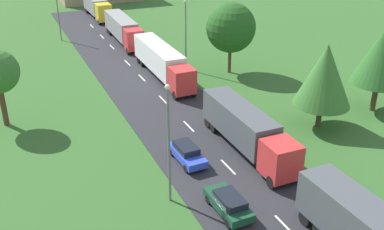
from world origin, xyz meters
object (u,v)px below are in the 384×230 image
(truck_second, at_px, (247,129))
(car_third, at_px, (229,203))
(lamppost_fourth, at_px, (58,11))
(tree_elm, at_px, (325,75))
(tree_birch, at_px, (231,28))
(tree_maple, at_px, (383,54))
(lamppost_second, at_px, (169,140))
(car_fourth, at_px, (187,153))
(lamppost_third, at_px, (186,32))
(truck_fifth, at_px, (97,6))
(truck_third, at_px, (162,61))
(truck_fourth, at_px, (123,28))

(truck_second, distance_m, car_third, 8.86)
(lamppost_fourth, bearing_deg, tree_elm, -66.34)
(lamppost_fourth, bearing_deg, truck_second, -77.94)
(tree_birch, height_order, tree_maple, tree_maple)
(truck_second, distance_m, lamppost_second, 9.76)
(car_fourth, relative_size, lamppost_third, 0.48)
(lamppost_second, relative_size, tree_maple, 0.99)
(truck_fifth, height_order, lamppost_third, lamppost_third)
(tree_elm, bearing_deg, lamppost_third, 104.78)
(truck_second, bearing_deg, truck_fifth, 90.19)
(truck_fifth, relative_size, tree_elm, 1.52)
(lamppost_second, relative_size, lamppost_fourth, 1.08)
(truck_second, relative_size, truck_fifth, 1.00)
(car_third, bearing_deg, tree_birch, 61.60)
(truck_third, xyz_separation_m, truck_fifth, (0.08, 34.10, -0.05))
(truck_third, height_order, car_third, truck_third)
(truck_second, height_order, truck_fifth, truck_fifth)
(lamppost_second, bearing_deg, tree_elm, 16.91)
(tree_birch, relative_size, tree_elm, 1.08)
(truck_fifth, xyz_separation_m, tree_maple, (16.27, -51.70, 3.86))
(tree_birch, height_order, tree_elm, tree_birch)
(car_third, xyz_separation_m, tree_birch, (13.41, 24.79, 4.86))
(lamppost_fourth, bearing_deg, truck_fourth, -29.89)
(truck_fifth, xyz_separation_m, lamppost_second, (-8.29, -57.58, 2.81))
(lamppost_third, bearing_deg, truck_second, -99.41)
(truck_third, bearing_deg, car_fourth, -104.73)
(truck_second, distance_m, tree_birch, 19.91)
(tree_elm, bearing_deg, lamppost_second, -163.09)
(truck_third, bearing_deg, lamppost_fourth, 111.55)
(truck_third, height_order, tree_birch, tree_birch)
(truck_third, bearing_deg, tree_birch, -11.43)
(truck_fourth, height_order, truck_fifth, same)
(lamppost_third, distance_m, tree_birch, 5.59)
(truck_fourth, xyz_separation_m, truck_fifth, (0.09, 17.40, -0.01))
(truck_third, height_order, truck_fifth, truck_third)
(car_fourth, xyz_separation_m, lamppost_fourth, (-3.50, 40.77, 3.77))
(truck_second, height_order, lamppost_third, lamppost_third)
(truck_third, distance_m, lamppost_third, 4.86)
(car_third, bearing_deg, truck_fourth, 83.27)
(lamppost_second, bearing_deg, lamppost_third, 64.39)
(truck_fifth, height_order, lamppost_fourth, lamppost_fourth)
(tree_elm, bearing_deg, car_third, -149.71)
(truck_second, relative_size, lamppost_second, 1.39)
(truck_fourth, relative_size, lamppost_fourth, 1.71)
(car_fourth, xyz_separation_m, tree_birch, (13.34, 17.49, 4.85))
(truck_fourth, relative_size, car_fourth, 3.28)
(truck_second, relative_size, lamppost_fourth, 1.50)
(lamppost_fourth, relative_size, tree_elm, 1.02)
(car_third, xyz_separation_m, car_fourth, (0.07, 7.31, 0.01))
(lamppost_third, distance_m, tree_elm, 20.39)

